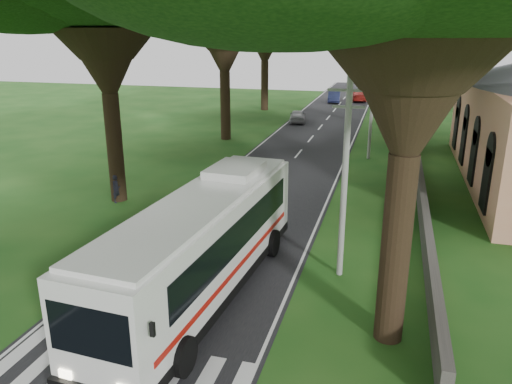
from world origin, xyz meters
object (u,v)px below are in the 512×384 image
Objects in this scene: coach_bus at (204,243)px; distant_car_c at (357,96)px; pole_near at (345,176)px; pole_far at (381,80)px; pole_mid at (372,104)px; distant_car_a at (297,116)px; distant_car_b at (334,96)px; pedestrian at (117,189)px.

distant_car_c is (1.22, 56.12, -1.31)m from coach_bus.
pole_near and pole_far have the same top height.
pole_near is 1.00× the size of pole_mid.
distant_car_a is (-3.62, 37.07, -1.36)m from coach_bus.
distant_car_b is at bearing 19.81° from distant_car_c.
pole_near is 4.91× the size of pedestrian.
distant_car_c is at bearing 27.47° from distant_car_b.
coach_bus is 2.89× the size of distant_car_b.
distant_car_c is at bearing 92.68° from coach_bus.
pole_far reaches higher than distant_car_b.
distant_car_a is 17.20m from distant_car_b.
pole_mid is (0.00, 20.00, 0.00)m from pole_near.
distant_car_c is (-3.48, 33.16, -3.41)m from pole_mid.
pole_near is 1.57× the size of distant_car_c.
coach_bus reaches higher than distant_car_c.
pole_mid is at bearing 90.00° from pole_near.
coach_bus is at bearing -117.41° from pedestrian.
pedestrian is (-13.37, 5.58, -3.36)m from pole_near.
distant_car_a is at bearing 7.13° from pedestrian.
distant_car_c is (2.99, 1.95, -0.02)m from distant_car_b.
pedestrian reaches higher than distant_car_b.
pole_near is at bearing 93.71° from distant_car_a.
pole_near is 20.00m from pole_mid.
distant_car_a is 0.79× the size of distant_car_c.
pole_far is 2.00× the size of distant_car_a.
coach_bus is at bearing -147.77° from pole_near.
coach_bus is at bearing 75.48° from distant_car_c.
pedestrian is at bearing 139.34° from coach_bus.
pole_far is at bearing 91.52° from distant_car_c.
pole_mid and pole_far have the same top height.
pole_near is 40.00m from pole_far.
pole_near reaches higher than distant_car_b.
distant_car_b is at bearing 95.79° from coach_bus.
pole_mid is 19.95m from pedestrian.
pole_mid is 33.51m from distant_car_c.
pole_mid is 32.05m from distant_car_b.
pole_mid is at bearing -83.92° from distant_car_b.
distant_car_c is at bearing 5.42° from pedestrian.
coach_bus is 12.24m from pedestrian.
pole_far is at bearing 90.00° from pole_mid.
pole_mid is 1.00× the size of pole_far.
pole_far is 13.38m from distant_car_b.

